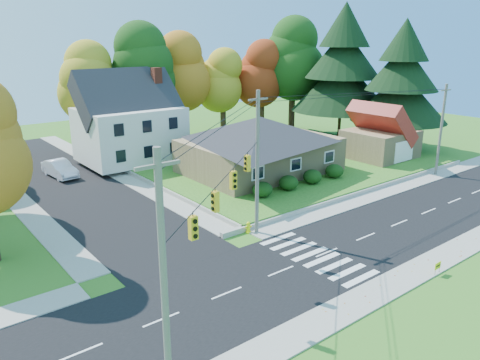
% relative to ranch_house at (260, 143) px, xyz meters
% --- Properties ---
extents(ground, '(120.00, 120.00, 0.00)m').
position_rel_ranch_house_xyz_m(ground, '(-8.00, -16.00, -3.27)').
color(ground, '#3D7923').
extents(road_main, '(90.00, 8.00, 0.02)m').
position_rel_ranch_house_xyz_m(road_main, '(-8.00, -16.00, -3.26)').
color(road_main, black).
rests_on(road_main, ground).
extents(road_cross, '(8.00, 44.00, 0.02)m').
position_rel_ranch_house_xyz_m(road_cross, '(-16.00, 10.00, -3.25)').
color(road_cross, black).
rests_on(road_cross, ground).
extents(sidewalk_north, '(90.00, 2.00, 0.08)m').
position_rel_ranch_house_xyz_m(sidewalk_north, '(-8.00, -11.00, -3.23)').
color(sidewalk_north, '#9C9A90').
rests_on(sidewalk_north, ground).
extents(sidewalk_south, '(90.00, 2.00, 0.08)m').
position_rel_ranch_house_xyz_m(sidewalk_south, '(-8.00, -21.00, -3.23)').
color(sidewalk_south, '#9C9A90').
rests_on(sidewalk_south, ground).
extents(lawn, '(30.00, 30.00, 0.50)m').
position_rel_ranch_house_xyz_m(lawn, '(5.00, 5.00, -3.02)').
color(lawn, '#3D7923').
rests_on(lawn, ground).
extents(ranch_house, '(14.60, 10.60, 5.40)m').
position_rel_ranch_house_xyz_m(ranch_house, '(0.00, 0.00, 0.00)').
color(ranch_house, tan).
rests_on(ranch_house, lawn).
extents(colonial_house, '(10.40, 8.40, 9.60)m').
position_rel_ranch_house_xyz_m(colonial_house, '(-7.96, 12.00, 1.32)').
color(colonial_house, silver).
rests_on(colonial_house, lawn).
extents(garage, '(7.30, 6.30, 4.60)m').
position_rel_ranch_house_xyz_m(garage, '(14.00, -4.01, -0.42)').
color(garage, tan).
rests_on(garage, lawn).
extents(hedge_row, '(10.70, 1.70, 1.27)m').
position_rel_ranch_house_xyz_m(hedge_row, '(-0.50, -6.20, -2.13)').
color(hedge_row, '#163A10').
rests_on(hedge_row, lawn).
extents(traffic_infrastructure, '(38.10, 10.66, 10.00)m').
position_rel_ranch_house_xyz_m(traffic_infrastructure, '(-8.15, -14.65, 1.88)').
color(traffic_infrastructure, '#666059').
rests_on(traffic_infrastructure, ground).
extents(tree_lot_0, '(6.72, 6.72, 12.51)m').
position_rel_ranch_house_xyz_m(tree_lot_0, '(-10.00, 18.00, 5.04)').
color(tree_lot_0, '#3F2A19').
rests_on(tree_lot_0, lawn).
extents(tree_lot_1, '(7.84, 7.84, 14.60)m').
position_rel_ranch_house_xyz_m(tree_lot_1, '(-4.00, 17.00, 6.35)').
color(tree_lot_1, '#3F2A19').
rests_on(tree_lot_1, lawn).
extents(tree_lot_2, '(7.28, 7.28, 13.56)m').
position_rel_ranch_house_xyz_m(tree_lot_2, '(2.00, 18.00, 5.70)').
color(tree_lot_2, '#3F2A19').
rests_on(tree_lot_2, lawn).
extents(tree_lot_3, '(6.16, 6.16, 11.47)m').
position_rel_ranch_house_xyz_m(tree_lot_3, '(8.00, 17.00, 4.39)').
color(tree_lot_3, '#3F2A19').
rests_on(tree_lot_3, lawn).
extents(tree_lot_4, '(6.72, 6.72, 12.51)m').
position_rel_ranch_house_xyz_m(tree_lot_4, '(14.00, 16.00, 5.04)').
color(tree_lot_4, '#3F2A19').
rests_on(tree_lot_4, lawn).
extents(tree_lot_5, '(8.40, 8.40, 15.64)m').
position_rel_ranch_house_xyz_m(tree_lot_5, '(18.00, 14.00, 7.00)').
color(tree_lot_5, '#3F2A19').
rests_on(tree_lot_5, lawn).
extents(conifer_east_a, '(12.80, 12.80, 16.96)m').
position_rel_ranch_house_xyz_m(conifer_east_a, '(19.00, 6.00, 6.12)').
color(conifer_east_a, '#3F2A19').
rests_on(conifer_east_a, lawn).
extents(conifer_east_b, '(11.20, 11.20, 14.84)m').
position_rel_ranch_house_xyz_m(conifer_east_b, '(20.00, -2.00, 5.01)').
color(conifer_east_b, '#3F2A19').
rests_on(conifer_east_b, lawn).
extents(white_car, '(2.24, 5.17, 1.66)m').
position_rel_ranch_house_xyz_m(white_car, '(-15.82, 11.71, -2.42)').
color(white_car, silver).
rests_on(white_car, road_cross).
extents(fire_hydrant, '(0.49, 0.38, 0.84)m').
position_rel_ranch_house_xyz_m(fire_hydrant, '(-9.94, -10.42, -2.86)').
color(fire_hydrant, yellow).
rests_on(fire_hydrant, ground).
extents(yard_sign, '(0.62, 0.05, 0.77)m').
position_rel_ranch_house_xyz_m(yard_sign, '(-5.11, -21.91, -2.72)').
color(yard_sign, black).
rests_on(yard_sign, ground).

